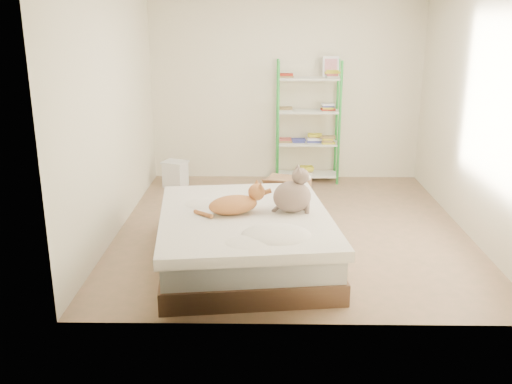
{
  "coord_description": "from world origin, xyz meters",
  "views": [
    {
      "loc": [
        -0.3,
        -5.98,
        2.26
      ],
      "look_at": [
        -0.38,
        -0.67,
        0.62
      ],
      "focal_mm": 40.0,
      "sensor_mm": 36.0,
      "label": 1
    }
  ],
  "objects_px": {
    "cardboard_box": "(287,193)",
    "white_bin": "(175,174)",
    "shelf_unit": "(308,123)",
    "bed": "(245,239)",
    "grey_cat": "(292,190)",
    "orange_cat": "(233,202)"
  },
  "relations": [
    {
      "from": "orange_cat",
      "to": "shelf_unit",
      "type": "bearing_deg",
      "value": 50.45
    },
    {
      "from": "cardboard_box",
      "to": "white_bin",
      "type": "relative_size",
      "value": 1.58
    },
    {
      "from": "bed",
      "to": "white_bin",
      "type": "bearing_deg",
      "value": 105.35
    },
    {
      "from": "grey_cat",
      "to": "shelf_unit",
      "type": "distance_m",
      "value": 2.82
    },
    {
      "from": "shelf_unit",
      "to": "white_bin",
      "type": "distance_m",
      "value": 1.97
    },
    {
      "from": "grey_cat",
      "to": "cardboard_box",
      "type": "distance_m",
      "value": 1.71
    },
    {
      "from": "cardboard_box",
      "to": "shelf_unit",
      "type": "bearing_deg",
      "value": 91.61
    },
    {
      "from": "orange_cat",
      "to": "shelf_unit",
      "type": "distance_m",
      "value": 3.0
    },
    {
      "from": "grey_cat",
      "to": "white_bin",
      "type": "bearing_deg",
      "value": 25.67
    },
    {
      "from": "cardboard_box",
      "to": "white_bin",
      "type": "bearing_deg",
      "value": 167.31
    },
    {
      "from": "bed",
      "to": "orange_cat",
      "type": "bearing_deg",
      "value": 173.37
    },
    {
      "from": "grey_cat",
      "to": "cardboard_box",
      "type": "bearing_deg",
      "value": -6.05
    },
    {
      "from": "white_bin",
      "to": "shelf_unit",
      "type": "bearing_deg",
      "value": 9.21
    },
    {
      "from": "bed",
      "to": "orange_cat",
      "type": "relative_size",
      "value": 3.85
    },
    {
      "from": "bed",
      "to": "shelf_unit",
      "type": "distance_m",
      "value": 3.02
    },
    {
      "from": "bed",
      "to": "grey_cat",
      "type": "height_order",
      "value": "grey_cat"
    },
    {
      "from": "bed",
      "to": "shelf_unit",
      "type": "bearing_deg",
      "value": 67.59
    },
    {
      "from": "bed",
      "to": "cardboard_box",
      "type": "bearing_deg",
      "value": 67.64
    },
    {
      "from": "grey_cat",
      "to": "shelf_unit",
      "type": "bearing_deg",
      "value": -12.28
    },
    {
      "from": "bed",
      "to": "grey_cat",
      "type": "distance_m",
      "value": 0.64
    },
    {
      "from": "bed",
      "to": "orange_cat",
      "type": "xyz_separation_m",
      "value": [
        -0.11,
        -0.0,
        0.36
      ]
    },
    {
      "from": "bed",
      "to": "shelf_unit",
      "type": "xyz_separation_m",
      "value": [
        0.79,
        2.86,
        0.59
      ]
    }
  ]
}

